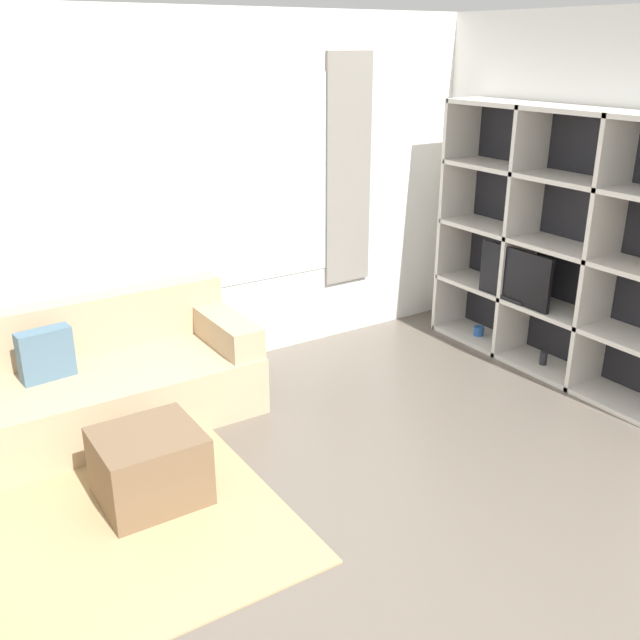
# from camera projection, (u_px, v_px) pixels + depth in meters

# --- Properties ---
(wall_back) EXTENTS (6.95, 0.11, 2.70)m
(wall_back) POSITION_uv_depth(u_px,v_px,m) (145.00, 206.00, 5.13)
(wall_back) COLOR white
(wall_back) RESTS_ON ground_plane
(wall_right) EXTENTS (0.07, 4.44, 2.70)m
(wall_right) POSITION_uv_depth(u_px,v_px,m) (598.00, 202.00, 5.31)
(wall_right) COLOR white
(wall_right) RESTS_ON ground_plane
(area_rug) EXTENTS (2.59, 1.90, 0.01)m
(area_rug) POSITION_uv_depth(u_px,v_px,m) (33.00, 549.00, 3.70)
(area_rug) COLOR tan
(area_rug) RESTS_ON ground_plane
(shelving_unit) EXTENTS (0.41, 2.30, 2.03)m
(shelving_unit) POSITION_uv_depth(u_px,v_px,m) (562.00, 247.00, 5.42)
(shelving_unit) COLOR #232328
(shelving_unit) RESTS_ON ground_plane
(couch_main) EXTENTS (2.19, 0.90, 0.82)m
(couch_main) POSITION_uv_depth(u_px,v_px,m) (90.00, 386.00, 4.80)
(couch_main) COLOR tan
(couch_main) RESTS_ON ground_plane
(ottoman) EXTENTS (0.57, 0.53, 0.43)m
(ottoman) POSITION_uv_depth(u_px,v_px,m) (150.00, 467.00, 4.04)
(ottoman) COLOR brown
(ottoman) RESTS_ON ground_plane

